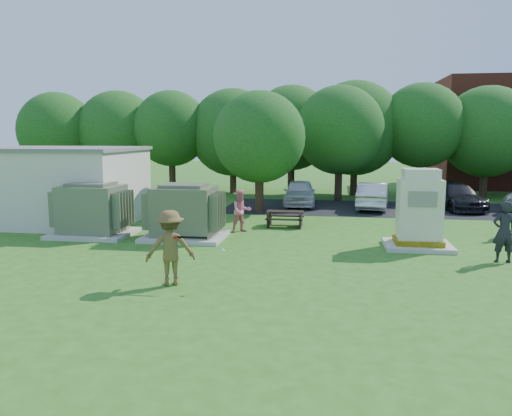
% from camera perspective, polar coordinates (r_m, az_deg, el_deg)
% --- Properties ---
extents(ground, '(120.00, 120.00, 0.00)m').
position_cam_1_polar(ground, '(14.20, -2.51, -7.53)').
color(ground, '#2D6619').
rests_on(ground, ground).
extents(service_building, '(10.00, 5.00, 3.20)m').
position_cam_1_polar(service_building, '(24.68, -24.96, 2.27)').
color(service_building, beige).
rests_on(service_building, ground).
extents(service_building_roof, '(10.20, 5.20, 0.15)m').
position_cam_1_polar(service_building_roof, '(24.58, -25.20, 6.15)').
color(service_building_roof, slate).
rests_on(service_building_roof, service_building).
extents(parking_strip, '(20.00, 6.00, 0.01)m').
position_cam_1_polar(parking_strip, '(27.50, 17.74, -0.15)').
color(parking_strip, '#232326').
rests_on(parking_strip, ground).
extents(transformer_left, '(3.00, 2.40, 2.07)m').
position_cam_1_polar(transformer_left, '(20.33, -18.18, -0.31)').
color(transformer_left, beige).
rests_on(transformer_left, ground).
extents(transformer_right, '(3.00, 2.40, 2.07)m').
position_cam_1_polar(transformer_right, '(18.95, -8.16, -0.58)').
color(transformer_right, beige).
rests_on(transformer_right, ground).
extents(generator_cabinet, '(2.25, 1.84, 2.75)m').
position_cam_1_polar(generator_cabinet, '(18.04, 18.13, -0.62)').
color(generator_cabinet, beige).
rests_on(generator_cabinet, ground).
extents(picnic_table, '(1.57, 1.18, 0.67)m').
position_cam_1_polar(picnic_table, '(21.30, 3.33, -1.02)').
color(picnic_table, black).
rests_on(picnic_table, ground).
extents(batter, '(1.45, 1.13, 1.97)m').
position_cam_1_polar(batter, '(13.17, -9.77, -4.49)').
color(batter, brown).
rests_on(batter, ground).
extents(person_by_generator, '(0.73, 0.51, 1.91)m').
position_cam_1_polar(person_by_generator, '(17.03, 26.49, -2.44)').
color(person_by_generator, black).
rests_on(person_by_generator, ground).
extents(person_at_picnic, '(1.04, 0.99, 1.70)m').
position_cam_1_polar(person_at_picnic, '(20.03, -1.68, -0.35)').
color(person_at_picnic, pink).
rests_on(person_at_picnic, ground).
extents(car_white, '(1.84, 4.25, 1.43)m').
position_cam_1_polar(car_white, '(27.72, 5.01, 1.76)').
color(car_white, silver).
rests_on(car_white, ground).
extents(car_silver_a, '(2.02, 4.41, 1.40)m').
position_cam_1_polar(car_silver_a, '(27.02, 13.23, 1.37)').
color(car_silver_a, silver).
rests_on(car_silver_a, ground).
extents(car_dark, '(2.61, 4.84, 1.33)m').
position_cam_1_polar(car_dark, '(28.29, 21.93, 1.22)').
color(car_dark, black).
rests_on(car_dark, ground).
extents(batting_equipment, '(1.47, 0.17, 0.37)m').
position_cam_1_polar(batting_equipment, '(12.83, -7.28, -3.61)').
color(batting_equipment, black).
rests_on(batting_equipment, ground).
extents(tree_row, '(41.30, 13.30, 7.30)m').
position_cam_1_polar(tree_row, '(31.91, 7.22, 8.78)').
color(tree_row, '#47301E').
rests_on(tree_row, ground).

